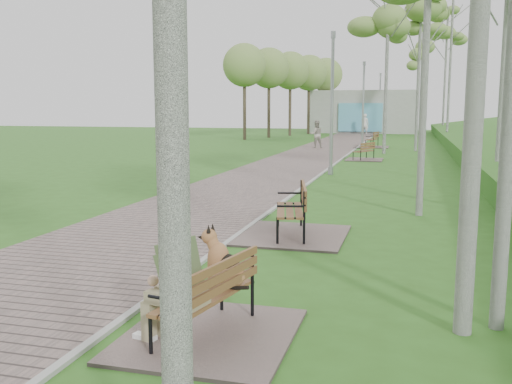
# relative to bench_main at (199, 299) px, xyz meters

# --- Properties ---
(ground) EXTENTS (120.00, 120.00, 0.00)m
(ground) POSITION_rel_bench_main_xyz_m (-1.01, -0.09, -0.42)
(ground) COLOR #2E5B1B
(ground) RESTS_ON ground
(walkway) EXTENTS (3.50, 67.00, 0.04)m
(walkway) POSITION_rel_bench_main_xyz_m (-2.76, 21.41, -0.40)
(walkway) COLOR #635550
(walkway) RESTS_ON ground
(kerb) EXTENTS (0.10, 67.00, 0.05)m
(kerb) POSITION_rel_bench_main_xyz_m (-1.01, 21.41, -0.40)
(kerb) COLOR #999993
(kerb) RESTS_ON ground
(building_north) EXTENTS (10.00, 5.20, 4.00)m
(building_north) POSITION_rel_bench_main_xyz_m (-2.51, 50.89, 1.57)
(building_north) COLOR #9E9E99
(building_north) RESTS_ON ground
(bench_main) EXTENTS (1.73, 1.92, 1.51)m
(bench_main) POSITION_rel_bench_main_xyz_m (0.00, 0.00, 0.00)
(bench_main) COLOR #635550
(bench_main) RESTS_ON ground
(bench_second) EXTENTS (1.98, 2.20, 1.21)m
(bench_second) POSITION_rel_bench_main_xyz_m (-0.06, 4.92, -0.19)
(bench_second) COLOR #635550
(bench_second) RESTS_ON ground
(bench_third) EXTENTS (1.64, 1.82, 1.01)m
(bench_third) POSITION_rel_bench_main_xyz_m (-0.00, 21.22, -0.24)
(bench_third) COLOR #635550
(bench_third) RESTS_ON ground
(bench_far) EXTENTS (1.91, 2.13, 1.17)m
(bench_far) POSITION_rel_bench_main_xyz_m (-0.21, 30.02, -0.20)
(bench_far) COLOR #635550
(bench_far) RESTS_ON ground
(lamp_post_second) EXTENTS (0.19, 0.19, 5.02)m
(lamp_post_second) POSITION_rel_bench_main_xyz_m (-0.68, 15.03, 1.93)
(lamp_post_second) COLOR gray
(lamp_post_second) RESTS_ON ground
(lamp_post_third) EXTENTS (0.20, 0.20, 5.05)m
(lamp_post_third) POSITION_rel_bench_main_xyz_m (-0.72, 29.03, 1.94)
(lamp_post_third) COLOR gray
(lamp_post_third) RESTS_ON ground
(lamp_post_far) EXTENTS (0.22, 0.22, 5.57)m
(lamp_post_far) POSITION_rel_bench_main_xyz_m (-0.85, 49.59, 2.18)
(lamp_post_far) COLOR gray
(lamp_post_far) RESTS_ON ground
(pedestrian_near) EXTENTS (0.76, 0.59, 1.85)m
(pedestrian_near) POSITION_rel_bench_main_xyz_m (-1.96, 46.96, 0.51)
(pedestrian_near) COLOR silver
(pedestrian_near) RESTS_ON ground
(pedestrian_far) EXTENTS (0.97, 0.87, 1.65)m
(pedestrian_far) POSITION_rel_bench_main_xyz_m (-3.34, 28.18, 0.40)
(pedestrian_far) COLOR #9E988A
(pedestrian_far) RESTS_ON ground
(birch_mid_c) EXTENTS (2.61, 2.61, 9.27)m
(birch_mid_c) POSITION_rel_bench_main_xyz_m (0.72, 25.23, 6.86)
(birch_mid_c) COLOR silver
(birch_mid_c) RESTS_ON ground
(birch_far_b) EXTENTS (2.90, 2.90, 10.10)m
(birch_far_b) POSITION_rel_bench_main_xyz_m (2.34, 27.51, 7.51)
(birch_far_b) COLOR silver
(birch_far_b) RESTS_ON ground
(birch_far_c) EXTENTS (2.38, 2.38, 10.22)m
(birch_far_c) POSITION_rel_bench_main_xyz_m (4.36, 34.50, 7.61)
(birch_far_c) COLOR silver
(birch_far_c) RESTS_ON ground
(birch_distant_a) EXTENTS (2.53, 2.53, 8.66)m
(birch_distant_a) POSITION_rel_bench_main_xyz_m (2.72, 43.61, 6.38)
(birch_distant_a) COLOR silver
(birch_distant_a) RESTS_ON ground
(birch_distant_b) EXTENTS (2.84, 2.84, 11.38)m
(birch_distant_b) POSITION_rel_bench_main_xyz_m (4.80, 48.81, 8.51)
(birch_distant_b) COLOR silver
(birch_distant_b) RESTS_ON ground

